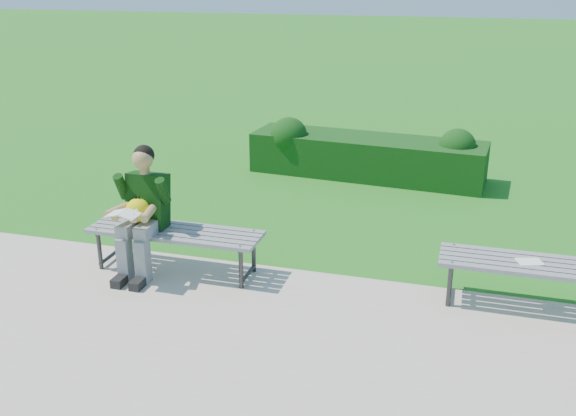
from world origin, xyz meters
name	(u,v)px	position (x,y,z in m)	size (l,w,h in m)	color
ground	(322,274)	(0.00, 0.00, 0.00)	(80.00, 80.00, 0.00)	#3A7C1B
walkway	(272,368)	(0.00, -1.75, 0.01)	(30.00, 3.50, 0.02)	#B9B19C
hedge	(366,154)	(-0.14, 3.48, 0.34)	(3.57, 1.17, 0.86)	#0E4313
bench_left	(175,235)	(-1.47, -0.35, 0.42)	(1.80, 0.50, 0.46)	gray
bench_right	(541,269)	(2.06, -0.17, 0.42)	(1.80, 0.50, 0.46)	gray
seated_boy	(142,208)	(-1.77, -0.45, 0.71)	(0.56, 0.76, 1.31)	slate
paper_sheet	(530,262)	(1.96, -0.17, 0.47)	(0.26, 0.22, 0.01)	white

